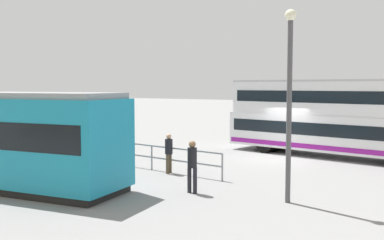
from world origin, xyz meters
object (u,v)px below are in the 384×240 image
object	(u,v)px
double_decker_bus	(337,118)
info_sign	(55,129)
pedestrian_crossing	(192,163)
street_lamp	(289,89)
pedestrian_near_railing	(169,151)

from	to	relation	value
double_decker_bus	info_sign	world-z (taller)	double_decker_bus
double_decker_bus	info_sign	xyz separation A→B (m)	(11.26, 8.40, -0.46)
pedestrian_crossing	street_lamp	bearing A→B (deg)	-169.83
pedestrian_crossing	info_sign	bearing A→B (deg)	-12.37
pedestrian_crossing	pedestrian_near_railing	bearing A→B (deg)	-41.45
double_decker_bus	pedestrian_crossing	world-z (taller)	double_decker_bus
pedestrian_crossing	street_lamp	world-z (taller)	street_lamp
pedestrian_near_railing	pedestrian_crossing	world-z (taller)	pedestrian_crossing
pedestrian_near_railing	street_lamp	distance (m)	6.66
double_decker_bus	info_sign	distance (m)	14.05
double_decker_bus	pedestrian_near_railing	bearing A→B (deg)	59.66
info_sign	street_lamp	xyz separation A→B (m)	(-12.41, 1.45, 1.99)
pedestrian_crossing	street_lamp	size ratio (longest dim) A/B	0.30
pedestrian_crossing	info_sign	world-z (taller)	info_sign
double_decker_bus	pedestrian_near_railing	xyz separation A→B (m)	(4.72, 8.06, -1.06)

